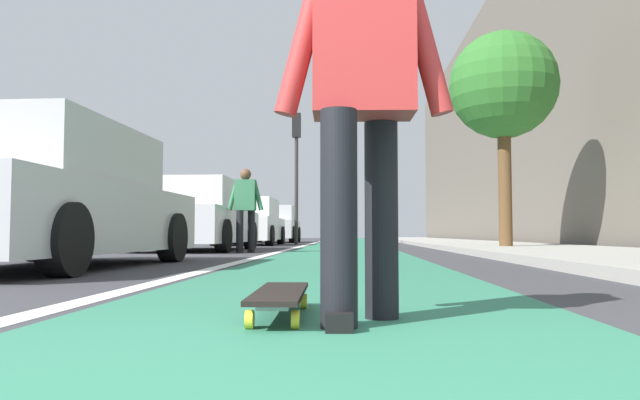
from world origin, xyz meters
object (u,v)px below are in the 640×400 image
(skateboard, at_px, (280,295))
(parked_car_mid, at_px, (198,217))
(traffic_light, at_px, (296,154))
(parked_car_near, at_px, (47,201))
(parked_car_far, at_px, (250,223))
(pedestrian_distant, at_px, (246,204))
(skater_person, at_px, (362,87))
(street_tree_mid, at_px, (503,87))
(parked_car_end, at_px, (275,225))

(skateboard, height_order, parked_car_mid, parked_car_mid)
(parked_car_mid, xyz_separation_m, traffic_light, (7.12, -1.45, 2.30))
(parked_car_near, height_order, parked_car_far, parked_car_near)
(parked_car_mid, xyz_separation_m, pedestrian_distant, (-1.32, -1.25, 0.20))
(skater_person, xyz_separation_m, traffic_light, (17.27, 1.83, 2.07))
(parked_car_far, xyz_separation_m, street_tree_mid, (-6.51, -6.33, 2.68))
(parked_car_near, distance_m, parked_car_far, 12.75)
(parked_car_far, bearing_deg, pedestrian_distant, -171.01)
(parked_car_near, xyz_separation_m, parked_car_end, (18.38, -0.04, 0.02))
(parked_car_far, bearing_deg, street_tree_mid, -135.81)
(skater_person, xyz_separation_m, parked_car_end, (22.08, 3.16, -0.22))
(parked_car_end, bearing_deg, pedestrian_distant, -175.12)
(skater_person, bearing_deg, parked_car_far, 11.13)
(parked_car_end, bearing_deg, parked_car_near, 179.87)
(parked_car_end, bearing_deg, parked_car_mid, 179.42)
(skateboard, height_order, traffic_light, traffic_light)
(parked_car_near, height_order, pedestrian_distant, pedestrian_distant)
(parked_car_near, height_order, street_tree_mid, street_tree_mid)
(skateboard, distance_m, parked_car_end, 22.12)
(traffic_light, distance_m, street_tree_mid, 8.84)
(skateboard, bearing_deg, parked_car_end, 7.31)
(parked_car_far, relative_size, parked_car_end, 1.03)
(parked_car_mid, bearing_deg, pedestrian_distant, -136.58)
(parked_car_near, xyz_separation_m, pedestrian_distant, (5.13, -1.17, 0.21))
(skater_person, bearing_deg, parked_car_near, 40.92)
(parked_car_far, bearing_deg, traffic_light, -59.65)
(parked_car_end, relative_size, traffic_light, 0.99)
(traffic_light, bearing_deg, pedestrian_distant, 178.67)
(parked_car_far, bearing_deg, parked_car_near, -179.85)
(parked_car_near, relative_size, pedestrian_distant, 2.76)
(skater_person, relative_size, parked_car_far, 0.37)
(skater_person, height_order, parked_car_mid, skater_person)
(skateboard, bearing_deg, street_tree_mid, -19.38)
(parked_car_near, height_order, parked_car_mid, parked_car_mid)
(traffic_light, bearing_deg, skater_person, -173.94)
(parked_car_far, height_order, parked_car_end, parked_car_end)
(skateboard, distance_m, traffic_light, 17.43)
(parked_car_far, distance_m, pedestrian_distant, 7.72)
(parked_car_far, bearing_deg, skateboard, -169.95)
(skateboard, xyz_separation_m, pedestrian_distant, (8.67, 1.68, 0.81))
(parked_car_mid, height_order, street_tree_mid, street_tree_mid)
(skateboard, xyz_separation_m, parked_car_mid, (10.00, 2.94, 0.61))
(parked_car_end, xyz_separation_m, traffic_light, (-4.81, -1.33, 2.29))
(skateboard, distance_m, parked_car_far, 16.56)
(parked_car_near, height_order, parked_car_end, parked_car_end)
(skater_person, relative_size, parked_car_mid, 0.36)
(parked_car_end, height_order, traffic_light, traffic_light)
(skater_person, distance_m, pedestrian_distant, 9.05)
(parked_car_near, xyz_separation_m, parked_car_mid, (6.45, 0.08, 0.01))
(parked_car_far, bearing_deg, skater_person, -168.87)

